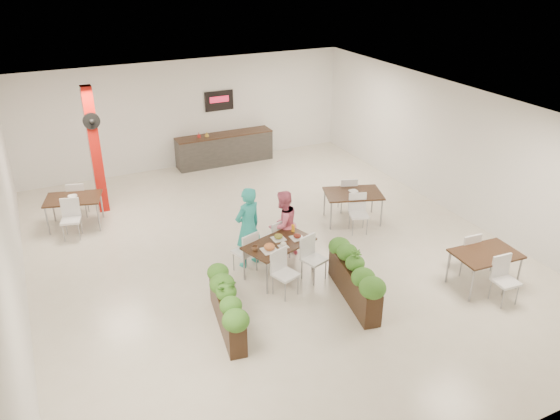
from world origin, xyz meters
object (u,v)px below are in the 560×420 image
object	(u,v)px
side_table_b	(353,197)
red_column	(95,149)
planter_left	(227,303)
side_table_a	(74,202)
diner_man	(248,227)
diner_woman	(283,225)
service_counter	(225,148)
planter_right	(354,276)
main_table	(279,248)
side_table_c	(485,258)

from	to	relation	value
side_table_b	red_column	bearing A→B (deg)	167.49
planter_left	side_table_a	size ratio (longest dim) A/B	1.12
diner_man	diner_woman	bearing A→B (deg)	161.88
diner_woman	side_table_b	bearing A→B (deg)	-178.56
diner_woman	side_table_b	world-z (taller)	diner_woman
side_table_a	side_table_b	distance (m)	6.69
service_counter	diner_man	xyz separation A→B (m)	(-1.66, -5.93, 0.39)
diner_woman	planter_right	distance (m)	2.10
planter_left	planter_right	distance (m)	2.49
side_table_b	main_table	bearing A→B (deg)	-132.89
diner_woman	side_table_a	distance (m)	5.17
service_counter	side_table_b	xyz separation A→B (m)	(1.42, -5.12, 0.15)
diner_woman	red_column	bearing A→B (deg)	-70.50
side_table_a	side_table_c	size ratio (longest dim) A/B	1.02
planter_right	side_table_c	size ratio (longest dim) A/B	1.22
service_counter	main_table	distance (m)	6.71
main_table	planter_right	distance (m)	1.65
planter_right	service_counter	bearing A→B (deg)	87.53
diner_man	side_table_c	bearing A→B (deg)	126.49
service_counter	main_table	bearing A→B (deg)	-100.92
diner_man	side_table_c	world-z (taller)	diner_man
red_column	planter_left	xyz separation A→B (m)	(1.18, -5.87, -1.14)
side_table_a	service_counter	bearing A→B (deg)	42.90
red_column	main_table	distance (m)	5.55
service_counter	planter_left	distance (m)	8.23
planter_right	side_table_b	world-z (taller)	planter_right
planter_right	planter_left	bearing A→B (deg)	175.00
main_table	planter_right	world-z (taller)	planter_right
planter_left	diner_man	bearing A→B (deg)	57.32
diner_man	side_table_b	size ratio (longest dim) A/B	1.06
planter_left	side_table_b	size ratio (longest dim) A/B	1.12
red_column	side_table_a	distance (m)	1.40
side_table_a	side_table_c	world-z (taller)	same
main_table	planter_left	bearing A→B (deg)	-143.50
planter_right	red_column	bearing A→B (deg)	120.98
diner_man	side_table_a	distance (m)	4.61
main_table	service_counter	bearing A→B (deg)	79.08
side_table_a	planter_left	bearing A→B (deg)	-54.90
planter_left	side_table_b	distance (m)	4.99
planter_right	side_table_c	distance (m)	2.65
service_counter	side_table_b	distance (m)	5.32
main_table	side_table_c	distance (m)	4.05
red_column	planter_right	xyz separation A→B (m)	(3.66, -6.09, -1.14)
service_counter	side_table_a	world-z (taller)	service_counter
main_table	side_table_b	bearing A→B (deg)	28.63
service_counter	side_table_b	world-z (taller)	service_counter
diner_man	side_table_a	world-z (taller)	diner_man
red_column	side_table_b	size ratio (longest dim) A/B	1.92
main_table	diner_man	size ratio (longest dim) A/B	1.09
diner_woman	side_table_a	xyz separation A→B (m)	(-3.87, 3.43, -0.13)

